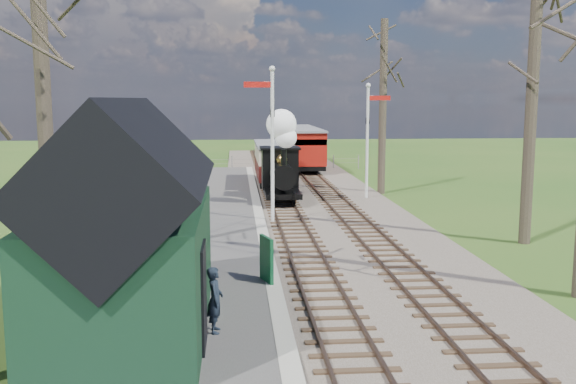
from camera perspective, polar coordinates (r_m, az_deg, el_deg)
name	(u,v)px	position (r m, az deg, el deg)	size (l,w,h in m)	color
distant_hills	(267,280)	(76.43, -1.87, -7.81)	(114.40, 48.00, 22.02)	#385B23
ballast_bed	(306,199)	(31.56, 1.62, -0.67)	(8.00, 60.00, 0.10)	brown
track_near	(280,199)	(31.43, -0.73, -0.61)	(1.60, 60.00, 0.15)	brown
track_far	(332,198)	(31.72, 3.96, -0.55)	(1.60, 60.00, 0.15)	brown
platform	(199,234)	(23.53, -7.92, -3.71)	(5.00, 44.00, 0.20)	#474442
coping_strip	(262,233)	(23.51, -2.31, -3.64)	(0.40, 44.00, 0.21)	#B2AD9E
station_shed	(130,232)	(13.43, -13.87, -3.50)	(3.25, 6.30, 4.78)	black
semaphore_near	(271,133)	(25.06, -1.56, 5.22)	(1.22, 0.24, 6.22)	silver
semaphore_far	(369,132)	(31.70, 7.20, 5.31)	(1.22, 0.24, 5.72)	silver
bare_trees	(352,90)	(19.40, 5.69, 8.99)	(15.51, 22.39, 12.00)	#382D23
fence_line	(270,162)	(45.26, -1.58, 2.68)	(12.60, 0.08, 1.00)	slate
locomotive	(281,163)	(30.04, -0.61, 2.63)	(1.73, 4.03, 4.32)	black
coach	(274,161)	(36.11, -1.27, 2.73)	(2.01, 6.91, 2.12)	black
red_carriage_a	(306,149)	(43.39, 1.60, 3.85)	(2.24, 5.55, 2.36)	black
red_carriage_b	(298,143)	(48.85, 0.89, 4.35)	(2.24, 5.55, 2.36)	black
sign_board	(267,259)	(16.87, -1.90, -5.99)	(0.33, 0.81, 1.20)	#104E2A
bench	(182,307)	(14.07, -9.36, -10.03)	(0.43, 1.35, 0.77)	#4F351C
person	(215,300)	(13.37, -6.51, -9.49)	(0.50, 0.33, 1.37)	#19212D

